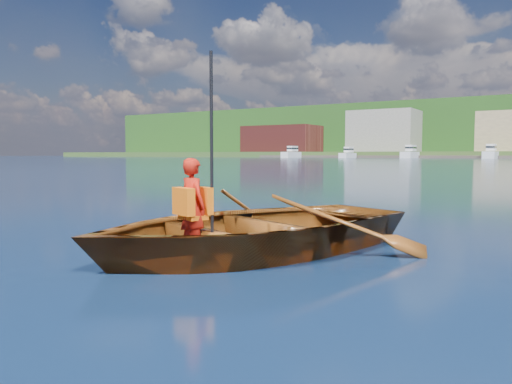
# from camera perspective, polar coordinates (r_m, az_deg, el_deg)

# --- Properties ---
(ground) EXTENTS (600.00, 600.00, 0.00)m
(ground) POSITION_cam_1_polar(r_m,az_deg,el_deg) (5.92, 8.98, -7.53)
(ground) COLOR #122648
(ground) RESTS_ON ground
(rowboat) EXTENTS (4.54, 5.24, 0.91)m
(rowboat) POSITION_cam_1_polar(r_m,az_deg,el_deg) (6.20, -0.60, -4.08)
(rowboat) COLOR brown
(rowboat) RESTS_ON ground
(child_paddler) EXTENTS (0.46, 0.43, 2.22)m
(child_paddler) POSITION_cam_1_polar(r_m,az_deg,el_deg) (5.54, -7.16, -1.48)
(child_paddler) COLOR red
(child_paddler) RESTS_ON ground
(dock) EXTENTS (160.00, 11.91, 0.80)m
(dock) POSITION_cam_1_polar(r_m,az_deg,el_deg) (153.93, 26.52, 3.60)
(dock) COLOR #4E453C
(dock) RESTS_ON ground
(hillside_trees) EXTENTS (257.02, 63.97, 20.80)m
(hillside_trees) POSITION_cam_1_polar(r_m,az_deg,el_deg) (249.18, 21.03, 7.91)
(hillside_trees) COLOR #382314
(hillside_trees) RESTS_ON ground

